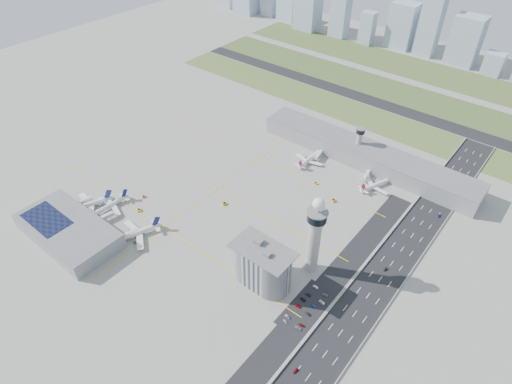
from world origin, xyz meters
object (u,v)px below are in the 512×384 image
Objects in this scene: jet_bridge_near_0 at (75,206)px; car_lot_1 at (288,317)px; jet_bridge_far_0 at (321,152)px; car_lot_9 at (314,306)px; car_lot_4 at (308,295)px; car_lot_6 at (298,328)px; jet_bridge_far_1 at (368,172)px; car_lot_10 at (322,302)px; airplane_near_b at (108,204)px; tug_4 at (315,183)px; car_lot_8 at (308,314)px; tug_1 at (139,210)px; secondary_tower at (359,140)px; car_hw_2 at (439,216)px; airplane_near_a at (85,203)px; tug_0 at (144,197)px; airplane_far_a at (309,157)px; car_lot_5 at (316,287)px; car_hw_0 at (296,371)px; jet_bridge_near_1 at (97,222)px; car_lot_2 at (298,306)px; car_hw_1 at (385,269)px; tug_5 at (333,200)px; car_hw_4 at (449,174)px; control_tower at (315,233)px; admin_building at (263,265)px; car_lot_11 at (325,295)px; tug_2 at (158,225)px; car_lot_0 at (285,321)px; jet_bridge_near_2 at (121,239)px; tug_3 at (224,203)px; airplane_near_c at (133,232)px; airplane_far_b at (377,183)px; car_lot_3 at (303,300)px; car_lot_7 at (302,325)px.

jet_bridge_near_0 reaches higher than car_lot_1.
jet_bridge_far_0 reaches higher than car_lot_9.
car_lot_6 is (8.86, -24.71, 0.02)m from car_lot_4.
car_lot_10 is at bearing 6.27° from jet_bridge_far_1.
jet_bridge_far_0 is at bearing 155.84° from airplane_near_b.
jet_bridge_far_0 is 4.47× the size of tug_4.
jet_bridge_near_0 reaches higher than car_lot_8.
secondary_tower is at bearing 11.67° from tug_1.
car_hw_2 is at bearing -12.82° from car_lot_1.
jet_bridge_far_0 is (108.28, 187.60, -3.27)m from airplane_near_a.
airplane_far_a is at bearing -102.48° from tug_0.
car_lot_5 is 61.95m from car_hw_0.
jet_bridge_near_1 is 1.00× the size of jet_bridge_far_1.
airplane_near_a is at bearing 94.57° from car_lot_2.
airplane_near_b reaches higher than car_hw_1.
car_hw_0 is (60.74, -142.26, -0.40)m from tug_5.
car_lot_6 is (90.80, -169.59, -2.20)m from jet_bridge_far_0.
secondary_tower is 200.96m from tug_0.
tug_4 reaches higher than car_hw_4.
admin_building is (-20.01, -30.00, -19.74)m from control_tower.
car_lot_11 is at bearing 21.67° from admin_building.
airplane_far_a reaches higher than tug_1.
tug_0 is at bearing -123.68° from secondary_tower.
airplane_near_b reaches higher than tug_2.
car_lot_9 reaches higher than car_lot_0.
car_lot_4 is (31.94, 9.12, -14.67)m from admin_building.
airplane_near_b is 184.71m from car_lot_8.
tug_2 is at bearing -5.24° from jet_bridge_near_2.
airplane_near_a reaches higher than car_hw_4.
admin_building is at bearing -63.88° from jet_bridge_near_1.
car_lot_8 is (113.74, -45.22, -0.41)m from tug_3.
airplane_near_c is 20.90m from tug_2.
tug_5 is at bearing -32.50° from jet_bridge_near_1.
secondary_tower is 168.94m from car_lot_11.
airplane_far_b reaches higher than car_lot_3.
secondary_tower reaches higher than tug_3.
airplane_near_c is 144.32m from car_lot_7.
car_lot_0 is (53.81, -189.08, -18.23)m from secondary_tower.
airplane_near_b is at bearing 149.62° from airplane_far_a.
car_hw_1 is 0.93× the size of car_hw_4.
jet_bridge_far_1 reaches higher than tug_1.
control_tower reaches higher than car_lot_2.
tug_2 reaches higher than car_lot_11.
tug_2 reaches higher than tug_4.
airplane_near_a reaches higher than jet_bridge_far_1.
car_lot_11 is at bearing 132.76° from tug_2.
control_tower is 20.58× the size of tug_4.
airplane_near_b is 299.86m from car_hw_4.
tug_1 is 162.70m from car_lot_8.
car_lot_8 is 1.00× the size of car_hw_4.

